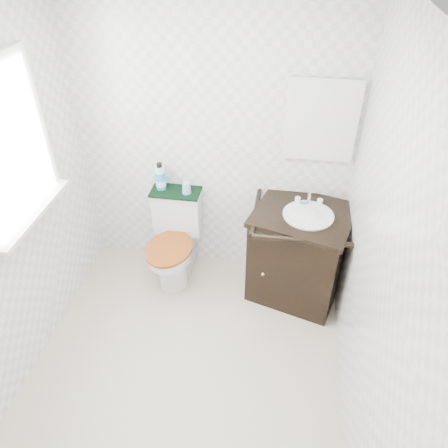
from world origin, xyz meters
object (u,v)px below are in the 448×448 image
(trash_bin, at_px, (262,260))
(mouthwash_bottle, at_px, (160,177))
(toilet, at_px, (176,242))
(vanity, at_px, (299,252))
(cup, at_px, (186,188))

(trash_bin, bearing_deg, mouthwash_bottle, 179.36)
(toilet, xyz_separation_m, vanity, (1.05, -0.07, 0.09))
(cup, bearing_deg, mouthwash_bottle, 171.99)
(mouthwash_bottle, bearing_deg, cup, -8.01)
(vanity, relative_size, cup, 9.63)
(trash_bin, height_order, mouthwash_bottle, mouthwash_bottle)
(trash_bin, distance_m, mouthwash_bottle, 1.17)
(toilet, relative_size, cup, 8.15)
(vanity, bearing_deg, trash_bin, 147.04)
(vanity, xyz_separation_m, mouthwash_bottle, (-1.18, 0.21, 0.47))
(toilet, bearing_deg, mouthwash_bottle, 131.48)
(toilet, distance_m, trash_bin, 0.79)
(trash_bin, xyz_separation_m, mouthwash_bottle, (-0.88, 0.01, 0.77))
(vanity, height_order, mouthwash_bottle, mouthwash_bottle)
(vanity, bearing_deg, toilet, 176.45)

